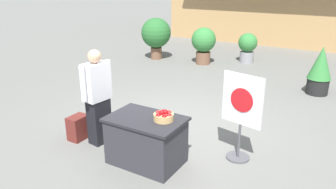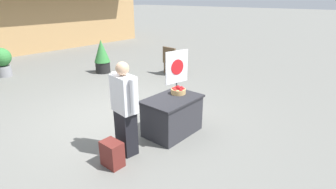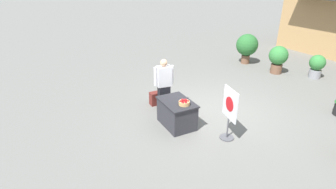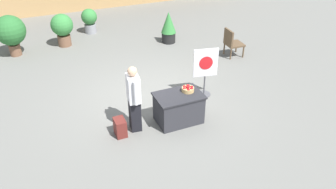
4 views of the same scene
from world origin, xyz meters
name	(u,v)px [view 2 (image 2 of 4)]	position (x,y,z in m)	size (l,w,h in m)	color
ground_plane	(120,117)	(0.00, 0.00, 0.00)	(120.00, 120.00, 0.00)	slate
storefront_building	(1,1)	(1.57, 10.50, 2.31)	(13.30, 5.00, 4.62)	tan
display_table	(172,116)	(0.24, -1.32, 0.37)	(1.11, 0.75, 0.73)	#2D2D33
apple_basket	(178,90)	(0.50, -1.25, 0.80)	(0.29, 0.29, 0.16)	tan
person_visitor	(125,109)	(-0.81, -1.19, 0.81)	(0.31, 0.61, 1.60)	black
backpack	(112,154)	(-1.21, -1.30, 0.21)	(0.24, 0.34, 0.42)	maroon
poster_board	(177,75)	(1.39, -0.50, 0.76)	(0.65, 0.36, 1.36)	#4C4C51
patio_chair	(172,59)	(3.44, 1.37, 0.51)	(0.59, 0.59, 0.94)	brown
potted_plant_near_left	(2,61)	(-0.44, 5.47, 0.54)	(0.61, 0.61, 0.95)	gray
potted_plant_near_right	(102,56)	(2.00, 3.33, 0.59)	(0.54, 0.54, 1.15)	black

